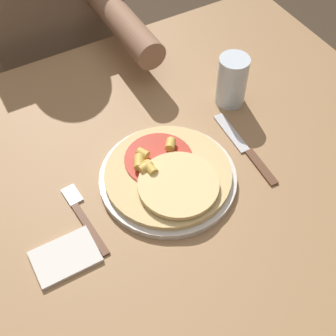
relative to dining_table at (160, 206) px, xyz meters
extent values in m
plane|color=#423323|center=(0.00, 0.00, -0.67)|extent=(8.00, 8.00, 0.00)
cube|color=#9E754C|center=(0.00, 0.00, 0.09)|extent=(1.19, 0.94, 0.03)
cylinder|color=#9E754C|center=(0.53, 0.41, -0.29)|extent=(0.06, 0.06, 0.75)
cylinder|color=silver|center=(0.01, -0.02, 0.12)|extent=(0.28, 0.28, 0.01)
cylinder|color=#DBBC7A|center=(0.01, -0.02, 0.13)|extent=(0.25, 0.25, 0.01)
cylinder|color=#B22D1E|center=(0.01, 0.02, 0.14)|extent=(0.14, 0.14, 0.00)
cylinder|color=#E8C881|center=(0.01, -0.06, 0.14)|extent=(0.16, 0.16, 0.01)
cylinder|color=gold|center=(0.05, 0.03, 0.15)|extent=(0.03, 0.03, 0.02)
cylinder|color=gold|center=(-0.02, 0.04, 0.15)|extent=(0.03, 0.03, 0.02)
cylinder|color=gold|center=(-0.02, 0.00, 0.15)|extent=(0.02, 0.03, 0.02)
cylinder|color=gold|center=(-0.03, 0.02, 0.15)|extent=(0.03, 0.04, 0.02)
cylinder|color=gold|center=(-0.03, 0.01, 0.15)|extent=(0.03, 0.02, 0.02)
cube|color=brown|center=(-0.17, -0.05, 0.11)|extent=(0.02, 0.13, 0.00)
cube|color=silver|center=(-0.17, 0.04, 0.11)|extent=(0.03, 0.05, 0.00)
cube|color=brown|center=(0.19, -0.08, 0.11)|extent=(0.02, 0.10, 0.00)
cube|color=silver|center=(0.19, 0.03, 0.11)|extent=(0.03, 0.12, 0.00)
cylinder|color=silver|center=(0.25, 0.11, 0.17)|extent=(0.07, 0.07, 0.12)
cube|color=silver|center=(-0.23, -0.08, 0.11)|extent=(0.11, 0.08, 0.01)
cylinder|color=#2D2D38|center=(-0.07, 0.65, -0.41)|extent=(0.11, 0.11, 0.52)
cylinder|color=#2D2D38|center=(0.09, 0.65, -0.41)|extent=(0.11, 0.11, 0.52)
cube|color=#75604C|center=(0.01, 0.65, 0.09)|extent=(0.36, 0.22, 0.48)
cylinder|color=#8E664C|center=(0.12, 0.39, 0.20)|extent=(0.07, 0.30, 0.07)
camera|label=1|loc=(-0.27, -0.51, 0.87)|focal=50.00mm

